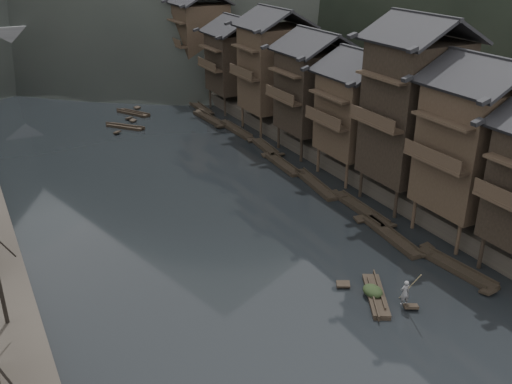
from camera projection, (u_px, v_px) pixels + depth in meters
water at (271, 281)px, 39.87m from camera, size 300.00×300.00×0.00m
right_bank at (342, 87)px, 86.64m from camera, size 40.00×200.00×1.80m
stilt_houses at (326, 75)px, 59.05m from camera, size 9.00×67.60×16.65m
moored_sampans at (246, 139)px, 66.90m from camera, size 3.11×71.19×0.47m
midriver_boats at (129, 119)px, 74.03m from camera, size 6.48×10.34×0.44m
stone_bridge at (60, 45)px, 95.61m from camera, size 40.00×6.00×9.00m
hero_sampan at (376, 295)px, 37.97m from camera, size 3.46×5.14×0.44m
cargo_heap at (373, 286)px, 37.84m from camera, size 1.19×1.56×0.71m
boatman at (405, 290)px, 36.58m from camera, size 0.72×0.55×1.78m
bamboo_pole at (413, 251)px, 35.50m from camera, size 0.79×2.65×3.88m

